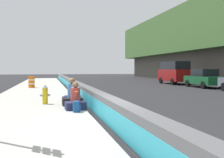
# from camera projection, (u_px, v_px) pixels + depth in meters

# --- Properties ---
(ground_plane) EXTENTS (160.00, 160.00, 0.00)m
(ground_plane) POSITION_uv_depth(u_px,v_px,m) (116.00, 129.00, 7.77)
(ground_plane) COLOR #232326
(ground_plane) RESTS_ON ground
(sidewalk_strip) EXTENTS (80.00, 4.40, 0.14)m
(sidewalk_strip) POSITION_uv_depth(u_px,v_px,m) (19.00, 132.00, 7.15)
(sidewalk_strip) COLOR #A8A59E
(sidewalk_strip) RESTS_ON ground_plane
(jersey_barrier) EXTENTS (76.00, 0.45, 0.85)m
(jersey_barrier) POSITION_uv_depth(u_px,v_px,m) (116.00, 115.00, 7.75)
(jersey_barrier) COLOR #545456
(jersey_barrier) RESTS_ON ground_plane
(fire_hydrant) EXTENTS (0.26, 0.46, 0.88)m
(fire_hydrant) POSITION_uv_depth(u_px,v_px,m) (45.00, 94.00, 12.29)
(fire_hydrant) COLOR gold
(fire_hydrant) RESTS_ON sidewalk_strip
(seated_person_foreground) EXTENTS (0.70, 0.81, 1.09)m
(seated_person_foreground) POSITION_uv_depth(u_px,v_px,m) (75.00, 101.00, 10.60)
(seated_person_foreground) COLOR #23284C
(seated_person_foreground) RESTS_ON sidewalk_strip
(seated_person_middle) EXTENTS (0.77, 0.87, 1.20)m
(seated_person_middle) POSITION_uv_depth(u_px,v_px,m) (72.00, 97.00, 11.87)
(seated_person_middle) COLOR black
(seated_person_middle) RESTS_ON sidewalk_strip
(seated_person_rear) EXTENTS (0.85, 0.93, 1.08)m
(seated_person_rear) POSITION_uv_depth(u_px,v_px,m) (72.00, 95.00, 12.99)
(seated_person_rear) COLOR #23284C
(seated_person_rear) RESTS_ON sidewalk_strip
(backpack) EXTENTS (0.32, 0.28, 0.40)m
(backpack) POSITION_uv_depth(u_px,v_px,m) (76.00, 107.00, 10.01)
(backpack) COLOR navy
(backpack) RESTS_ON sidewalk_strip
(construction_barrel) EXTENTS (0.54, 0.54, 0.95)m
(construction_barrel) POSITION_uv_depth(u_px,v_px,m) (32.00, 82.00, 22.94)
(construction_barrel) COLOR orange
(construction_barrel) RESTS_ON sidewalk_strip
(parked_car_fourth) EXTENTS (4.55, 2.06, 1.71)m
(parked_car_fourth) POSITION_uv_depth(u_px,v_px,m) (204.00, 78.00, 25.02)
(parked_car_fourth) COLOR #145128
(parked_car_fourth) RESTS_ON ground_plane
(parked_car_midline) EXTENTS (5.15, 2.20, 2.56)m
(parked_car_midline) POSITION_uv_depth(u_px,v_px,m) (174.00, 72.00, 30.77)
(parked_car_midline) COLOR maroon
(parked_car_midline) RESTS_ON ground_plane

